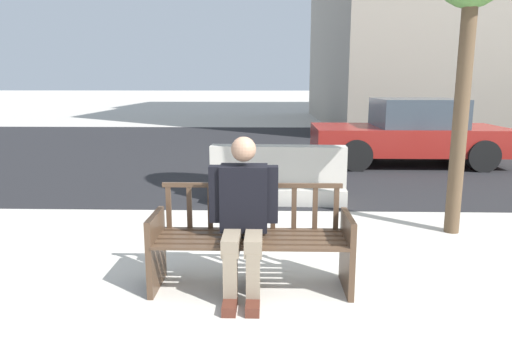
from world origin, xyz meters
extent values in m
plane|color=#B7B2A8|center=(0.00, 0.00, 0.00)|extent=(200.00, 200.00, 0.00)
cube|color=black|center=(0.00, 8.70, 0.00)|extent=(120.00, 12.00, 0.01)
cube|color=#473323|center=(-1.30, 0.27, 0.33)|extent=(0.05, 0.51, 0.66)
cube|color=#473323|center=(0.34, 0.28, 0.33)|extent=(0.05, 0.51, 0.66)
cube|color=#473323|center=(-0.48, 0.28, 0.22)|extent=(0.04, 0.32, 0.45)
cube|color=#473323|center=(-0.48, 0.05, 0.45)|extent=(1.60, 0.07, 0.02)
cube|color=#473323|center=(-0.48, 0.16, 0.45)|extent=(1.60, 0.07, 0.02)
cube|color=#473323|center=(-0.48, 0.28, 0.45)|extent=(1.60, 0.07, 0.02)
cube|color=#473323|center=(-0.48, 0.39, 0.45)|extent=(1.60, 0.07, 0.02)
cube|color=#473323|center=(-0.48, 0.51, 0.45)|extent=(1.60, 0.07, 0.02)
cube|color=#473323|center=(-0.48, 0.52, 0.86)|extent=(1.60, 0.04, 0.04)
cube|color=#473323|center=(-1.23, 0.51, 0.65)|extent=(0.04, 0.03, 0.38)
cube|color=#473323|center=(-1.05, 0.52, 0.65)|extent=(0.04, 0.03, 0.38)
cube|color=#473323|center=(-0.86, 0.52, 0.65)|extent=(0.04, 0.03, 0.38)
cube|color=#473323|center=(-0.67, 0.52, 0.65)|extent=(0.04, 0.03, 0.38)
cube|color=#473323|center=(-0.48, 0.52, 0.65)|extent=(0.04, 0.03, 0.38)
cube|color=#473323|center=(-0.30, 0.52, 0.65)|extent=(0.04, 0.03, 0.38)
cube|color=#473323|center=(-0.11, 0.52, 0.65)|extent=(0.04, 0.03, 0.38)
cube|color=#473323|center=(0.08, 0.52, 0.65)|extent=(0.04, 0.03, 0.38)
cube|color=#473323|center=(0.27, 0.52, 0.65)|extent=(0.04, 0.03, 0.38)
cube|color=#473323|center=(-1.30, 0.25, 0.65)|extent=(0.05, 0.46, 0.03)
cube|color=#473323|center=(0.34, 0.26, 0.65)|extent=(0.05, 0.46, 0.03)
cube|color=black|center=(-0.55, 0.35, 0.79)|extent=(0.40, 0.24, 0.56)
sphere|color=#9E755B|center=(-0.55, 0.33, 1.21)|extent=(0.21, 0.21, 0.21)
cube|color=#7F705B|center=(-0.64, 0.13, 0.48)|extent=(0.14, 0.44, 0.14)
cube|color=#7F705B|center=(-0.46, 0.13, 0.48)|extent=(0.14, 0.44, 0.14)
cube|color=#7F705B|center=(-0.64, -0.04, 0.23)|extent=(0.11, 0.11, 0.45)
cube|color=#7F705B|center=(-0.46, -0.04, 0.23)|extent=(0.11, 0.11, 0.45)
cube|color=#4C2319|center=(-0.64, -0.12, 0.04)|extent=(0.11, 0.26, 0.08)
cube|color=#4C2319|center=(-0.46, -0.12, 0.04)|extent=(0.11, 0.26, 0.08)
cube|color=black|center=(-0.79, 0.32, 0.83)|extent=(0.09, 0.12, 0.48)
cube|color=black|center=(-0.30, 0.32, 0.83)|extent=(0.09, 0.12, 0.48)
cube|color=#ADA89E|center=(-0.20, 3.25, 0.12)|extent=(2.03, 0.77, 0.24)
cube|color=#ADA89E|center=(-0.20, 3.25, 0.54)|extent=(2.01, 0.39, 0.60)
cylinder|color=brown|center=(1.85, 1.86, 1.61)|extent=(0.17, 0.17, 3.22)
cube|color=maroon|center=(2.68, 6.55, 0.54)|extent=(4.06, 1.89, 0.56)
cube|color=#38424C|center=(2.84, 6.55, 1.12)|extent=(1.71, 1.66, 0.60)
cylinder|color=black|center=(1.42, 5.67, 0.32)|extent=(0.64, 0.22, 0.64)
cylinder|color=black|center=(1.43, 7.44, 0.32)|extent=(0.64, 0.22, 0.64)
cylinder|color=black|center=(3.93, 5.66, 0.32)|extent=(0.64, 0.22, 0.64)
cylinder|color=black|center=(3.94, 7.43, 0.32)|extent=(0.64, 0.22, 0.64)
camera|label=1|loc=(-0.34, -3.42, 1.75)|focal=32.00mm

